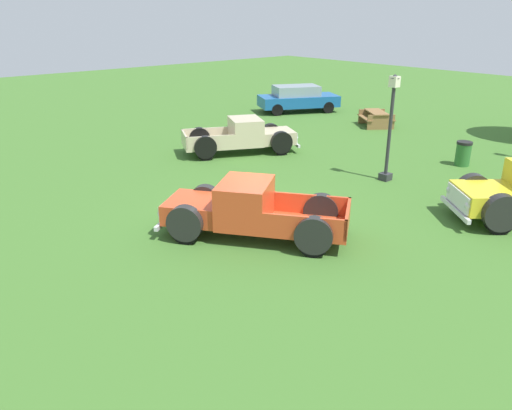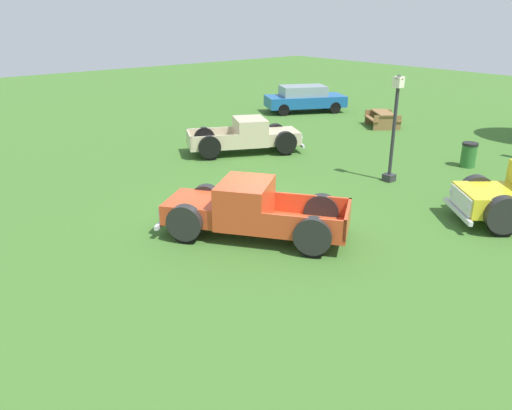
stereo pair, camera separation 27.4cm
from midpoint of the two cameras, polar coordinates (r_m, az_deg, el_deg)
ground_plane at (r=14.60m, az=-0.60°, el=-1.70°), size 80.00×80.00×0.00m
pickup_truck_foreground at (r=13.37m, az=-2.08°, el=-0.59°), size 5.01×4.33×1.51m
pickup_truck_behind_left at (r=21.50m, az=-1.39°, el=7.77°), size 3.59×5.01×1.46m
sedan_distant_a at (r=30.56m, az=4.48°, el=11.94°), size 3.74×4.96×1.54m
lamp_post_far at (r=18.11m, az=14.50°, el=8.60°), size 0.36×0.36×3.70m
picnic_table at (r=27.27m, az=13.14°, el=9.68°), size 2.32×2.25×0.78m
trash_can at (r=21.18m, az=22.02°, el=5.42°), size 0.59×0.59×0.95m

